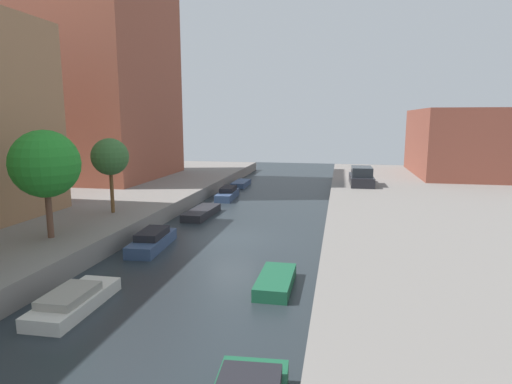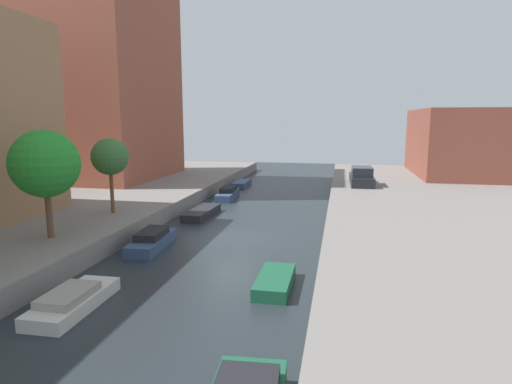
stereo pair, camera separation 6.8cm
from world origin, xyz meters
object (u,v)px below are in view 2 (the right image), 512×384
(low_block_right, at_px, (469,142))
(moored_boat_right_2, at_px, (275,282))
(moored_boat_left_2, at_px, (152,241))
(moored_boat_left_3, at_px, (202,213))
(street_tree_3, at_px, (110,157))
(moored_boat_left_1, at_px, (73,301))
(moored_boat_left_5, at_px, (241,184))
(street_tree_2, at_px, (45,164))
(parked_car, at_px, (362,177))
(moored_boat_left_4, at_px, (228,194))
(apartment_tower_far, at_px, (104,66))

(low_block_right, bearing_deg, moored_boat_right_2, -116.07)
(moored_boat_left_2, xyz_separation_m, moored_boat_left_3, (0.15, 7.44, -0.14))
(street_tree_3, height_order, moored_boat_left_1, street_tree_3)
(street_tree_3, distance_m, moored_boat_left_5, 18.47)
(moored_boat_left_5, bearing_deg, moored_boat_left_3, -88.23)
(moored_boat_right_2, bearing_deg, low_block_right, 63.93)
(moored_boat_left_3, bearing_deg, street_tree_3, -134.02)
(street_tree_2, bearing_deg, parked_car, 52.72)
(moored_boat_left_1, distance_m, moored_boat_left_5, 28.00)
(low_block_right, xyz_separation_m, moored_boat_left_3, (-21.41, -18.61, -3.97))
(moored_boat_left_3, distance_m, moored_boat_left_5, 13.43)
(moored_boat_left_3, relative_size, moored_boat_left_4, 1.01)
(parked_car, height_order, moored_boat_left_2, parked_car)
(street_tree_3, distance_m, moored_boat_left_3, 7.13)
(street_tree_2, xyz_separation_m, moored_boat_right_2, (10.85, -1.51, -4.20))
(street_tree_2, relative_size, moored_boat_left_4, 1.18)
(moored_boat_right_2, bearing_deg, apartment_tower_far, 131.91)
(low_block_right, relative_size, moored_boat_left_5, 3.69)
(moored_boat_left_3, bearing_deg, apartment_tower_far, 140.85)
(low_block_right, bearing_deg, street_tree_2, -131.90)
(moored_boat_left_1, height_order, moored_boat_left_5, moored_boat_left_1)
(street_tree_3, height_order, moored_boat_right_2, street_tree_3)
(street_tree_2, bearing_deg, apartment_tower_far, 113.00)
(parked_car, relative_size, moored_boat_left_2, 1.18)
(moored_boat_left_1, height_order, moored_boat_right_2, moored_boat_left_1)
(apartment_tower_far, bearing_deg, low_block_right, 13.81)
(moored_boat_left_1, relative_size, moored_boat_left_3, 0.89)
(moored_boat_left_5, bearing_deg, parked_car, -17.68)
(parked_car, bearing_deg, street_tree_3, -136.76)
(moored_boat_left_1, distance_m, moored_boat_left_2, 7.14)
(apartment_tower_far, distance_m, moored_boat_right_2, 31.01)
(moored_boat_left_4, distance_m, moored_boat_left_5, 6.73)
(moored_boat_left_3, bearing_deg, low_block_right, 41.00)
(apartment_tower_far, relative_size, moored_boat_left_4, 4.84)
(low_block_right, height_order, street_tree_2, low_block_right)
(street_tree_3, relative_size, moored_boat_right_2, 1.42)
(street_tree_2, relative_size, moored_boat_left_2, 1.24)
(apartment_tower_far, xyz_separation_m, moored_boat_left_5, (12.18, 3.17, -11.04))
(moored_boat_left_5, distance_m, moored_boat_right_2, 25.76)
(street_tree_2, bearing_deg, moored_boat_left_4, 76.08)
(low_block_right, relative_size, moored_boat_left_2, 3.34)
(moored_boat_right_2, bearing_deg, moored_boat_left_3, 120.87)
(moored_boat_left_5, height_order, moored_boat_right_2, moored_boat_right_2)
(street_tree_2, xyz_separation_m, street_tree_3, (0.00, 5.58, -0.16))
(moored_boat_left_2, distance_m, moored_boat_left_4, 14.15)
(parked_car, xyz_separation_m, moored_boat_left_5, (-11.28, 3.60, -1.40))
(street_tree_2, height_order, street_tree_3, street_tree_2)
(low_block_right, height_order, street_tree_3, low_block_right)
(apartment_tower_far, distance_m, moored_boat_left_2, 24.22)
(moored_boat_left_3, bearing_deg, moored_boat_right_2, -59.13)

